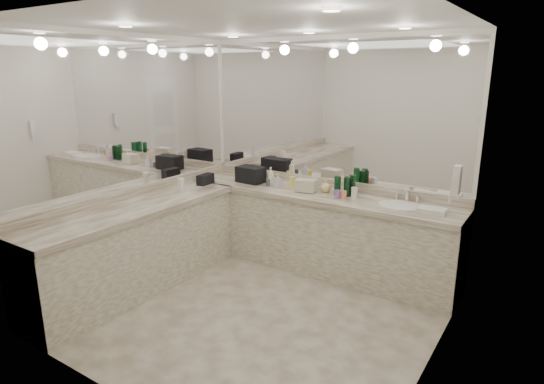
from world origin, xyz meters
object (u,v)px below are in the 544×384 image
Objects in this scene: soap_bottle_b at (278,180)px; soap_bottle_c at (326,186)px; sink at (400,206)px; hand_towel at (432,210)px; soap_bottle_a at (271,176)px; black_toiletry_bag at (251,175)px; wall_phone at (457,180)px; cream_cosmetic_case at (306,186)px.

soap_bottle_b is 1.10× the size of soap_bottle_c.
sink is at bearing 1.67° from soap_bottle_b.
sink is at bearing 172.05° from hand_towel.
soap_bottle_c is at bearing 1.42° from soap_bottle_a.
sink is 1.85m from black_toiletry_bag.
wall_phone is at bearing -12.58° from soap_bottle_b.
black_toiletry_bag is at bearing -179.35° from sink.
wall_phone is 1.17× the size of soap_bottle_a.
soap_bottle_a is (-1.93, 0.09, 0.08)m from hand_towel.
black_toiletry_bag is at bearing 176.98° from soap_bottle_b.
black_toiletry_bag reaches higher than soap_bottle_c.
black_toiletry_bag is (-2.45, 0.48, -0.36)m from wall_phone.
hand_towel is 1.55× the size of soap_bottle_b.
wall_phone is at bearing -20.88° from soap_bottle_c.
black_toiletry_bag reaches higher than cream_cosmetic_case.
soap_bottle_c reaches higher than cream_cosmetic_case.
wall_phone is 1.03× the size of cream_cosmetic_case.
wall_phone reaches higher than hand_towel.
soap_bottle_c is (-1.48, 0.56, -0.37)m from wall_phone.
soap_bottle_a is 1.36× the size of soap_bottle_c.
sink is 2.66× the size of soap_bottle_b.
sink is 1.83× the size of wall_phone.
soap_bottle_a reaches higher than soap_bottle_b.
hand_towel is (2.18, -0.02, -0.07)m from black_toiletry_bag.
wall_phone is 2.30m from soap_bottle_a.
hand_towel is (1.40, -0.00, -0.05)m from cream_cosmetic_case.
sink is 2.15× the size of soap_bottle_a.
wall_phone is 2.13m from soap_bottle_b.
cream_cosmetic_case reaches higher than hand_towel.
soap_bottle_a is at bearing 150.11° from soap_bottle_b.
soap_bottle_b is at bearing -3.02° from black_toiletry_bag.
soap_bottle_b reaches higher than soap_bottle_c.
soap_bottle_b is at bearing 170.12° from cream_cosmetic_case.
soap_bottle_a reaches higher than soap_bottle_c.
soap_bottle_c is (0.20, 0.11, 0.01)m from cream_cosmetic_case.
cream_cosmetic_case is at bearing 179.87° from hand_towel.
hand_towel is 1.93m from soap_bottle_a.
hand_towel is at bearing -7.95° from sink.
soap_bottle_a is at bearing 177.30° from hand_towel.
soap_bottle_a is at bearing 166.11° from wall_phone.
hand_towel is at bearing -0.65° from black_toiletry_bag.
black_toiletry_bag is 1.42× the size of cream_cosmetic_case.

